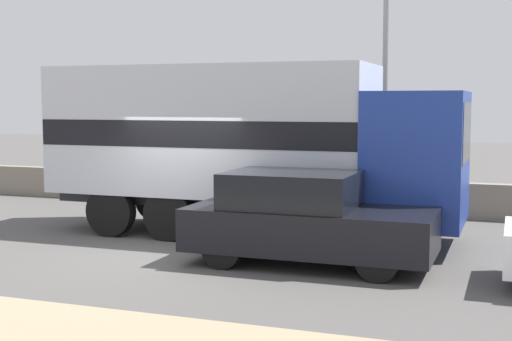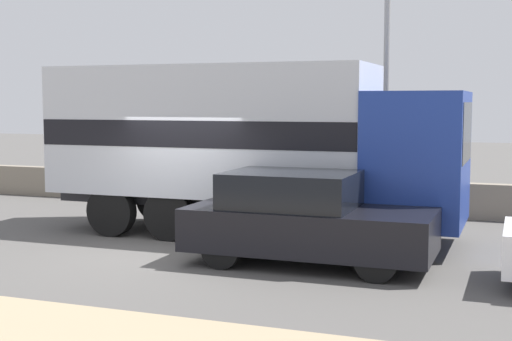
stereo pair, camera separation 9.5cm
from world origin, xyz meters
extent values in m
plane|color=#514F4C|center=(0.00, 0.00, 0.00)|extent=(80.00, 80.00, 0.00)
cube|color=gray|center=(0.00, 6.05, 0.43)|extent=(60.00, 0.35, 0.86)
cylinder|color=gray|center=(3.29, 4.90, 2.89)|extent=(0.14, 0.14, 5.78)
cube|color=navy|center=(4.40, 2.17, 1.73)|extent=(1.79, 2.48, 2.52)
cube|color=black|center=(5.28, 2.17, 2.24)|extent=(0.06, 2.11, 1.11)
cube|color=#2D2D33|center=(0.12, 2.17, 0.75)|extent=(6.77, 1.31, 0.25)
cube|color=silver|center=(0.12, 2.17, 2.21)|extent=(6.77, 2.38, 2.66)
cube|color=black|center=(0.12, 2.17, 2.17)|extent=(6.73, 2.40, 0.53)
cylinder|color=black|center=(4.40, 3.20, 0.52)|extent=(1.05, 0.28, 1.05)
cylinder|color=black|center=(4.40, 1.15, 0.52)|extent=(1.05, 0.28, 1.05)
cylinder|color=black|center=(-1.74, 3.20, 0.52)|extent=(1.05, 0.28, 1.05)
cylinder|color=black|center=(-1.74, 1.15, 0.52)|extent=(1.05, 0.28, 1.05)
cylinder|color=black|center=(-0.38, 3.20, 0.52)|extent=(1.05, 0.28, 1.05)
cylinder|color=black|center=(-0.38, 1.15, 0.52)|extent=(1.05, 0.28, 1.05)
cube|color=black|center=(2.89, 0.04, 0.62)|extent=(4.22, 1.86, 0.73)
cube|color=black|center=(2.55, 0.04, 1.29)|extent=(2.19, 1.71, 0.61)
cylinder|color=black|center=(4.20, 0.85, 0.34)|extent=(0.68, 0.20, 0.68)
cylinder|color=black|center=(4.20, -0.77, 0.34)|extent=(0.68, 0.20, 0.68)
cylinder|color=black|center=(1.58, 0.85, 0.34)|extent=(0.68, 0.20, 0.68)
cylinder|color=black|center=(1.58, -0.77, 0.34)|extent=(0.68, 0.20, 0.68)
camera|label=1|loc=(6.15, -11.63, 2.80)|focal=50.00mm
camera|label=2|loc=(6.23, -11.59, 2.80)|focal=50.00mm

